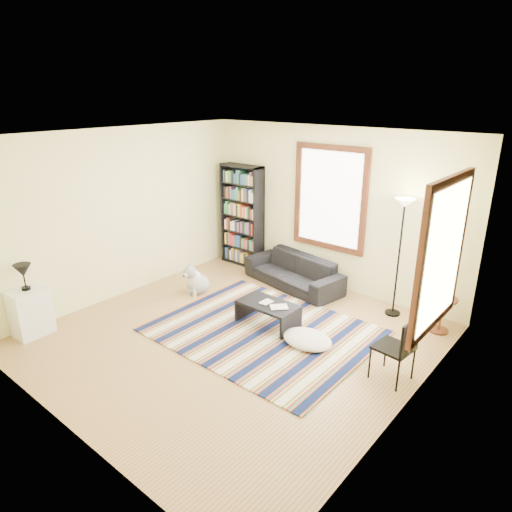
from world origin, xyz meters
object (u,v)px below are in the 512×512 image
Objects in this scene: sofa at (293,271)px; floor_cushion at (307,339)px; coffee_table at (268,314)px; dog at (198,278)px; side_table at (441,315)px; floor_lamp at (399,259)px; white_cabinet at (31,312)px; folding_chair at (393,348)px; bookshelf at (242,216)px.

floor_cushion is (1.35, -1.56, -0.18)m from sofa.
dog is (-1.65, 0.13, 0.10)m from coffee_table.
floor_lamp is at bearing 173.03° from side_table.
white_cabinet is at bearing -112.46° from dog.
floor_lamp is at bearing 72.79° from floor_cushion.
floor_cushion is 3.97m from white_cabinet.
floor_cushion is 0.84× the size of folding_chair.
coffee_table is at bearing -9.20° from dog.
side_table is 0.97× the size of dog.
floor_lamp is 5.47m from white_cabinet.
bookshelf is 3.61× the size of dog.
floor_cushion is (0.78, -0.10, -0.09)m from coffee_table.
coffee_table is 3.43m from white_cabinet.
folding_chair reaches higher than white_cabinet.
side_table is 5.92m from white_cabinet.
sofa is at bearing 111.32° from coffee_table.
sofa is at bearing -179.83° from side_table.
sofa is 1.65m from bookshelf.
floor_lamp is 2.66× the size of white_cabinet.
floor_cushion is 2.45m from dog.
sofa is 3.40× the size of dog.
folding_chair is at bearing -20.97° from sofa.
floor_lamp is at bearing 13.25° from sofa.
coffee_table is 1.67× the size of side_table.
sofa is 2.19× the size of folding_chair.
sofa is 2.09× the size of coffee_table.
dog is at bearing -177.13° from folding_chair.
folding_chair is (4.03, -1.82, -0.57)m from bookshelf.
folding_chair is (2.57, -1.55, 0.15)m from sofa.
white_cabinet is (-2.45, -2.39, 0.17)m from coffee_table.
floor_lamp reaches higher than floor_cushion.
side_table is at bearing 94.57° from folding_chair.
folding_chair is 1.23× the size of white_cabinet.
sofa is 2.07m from floor_cushion.
bookshelf is at bearing 98.57° from dog.
bookshelf reaches higher than folding_chair.
dog is at bearing 175.59° from coffee_table.
floor_lamp is at bearing 119.54° from folding_chair.
floor_lamp reaches higher than coffee_table.
folding_chair reaches higher than dog.
white_cabinet is (-4.45, -2.29, -0.08)m from folding_chair.
coffee_table is 1.29× the size of white_cabinet.
bookshelf reaches higher than side_table.
folding_chair is 3.66m from dog.
dog is at bearing -76.65° from bookshelf.
coffee_table is at bearing 42.40° from white_cabinet.
folding_chair is 1.55× the size of dog.
white_cabinet is at bearing -133.53° from floor_lamp.
floor_cushion is 0.39× the size of floor_lamp.
coffee_table is at bearing -176.42° from folding_chair.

